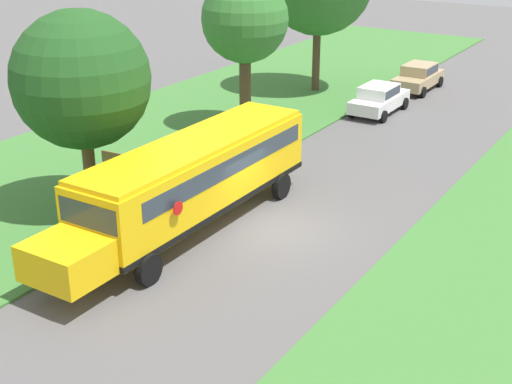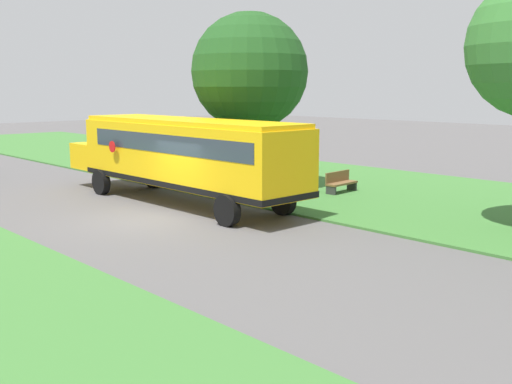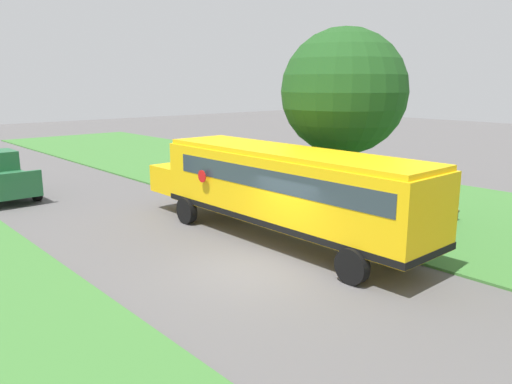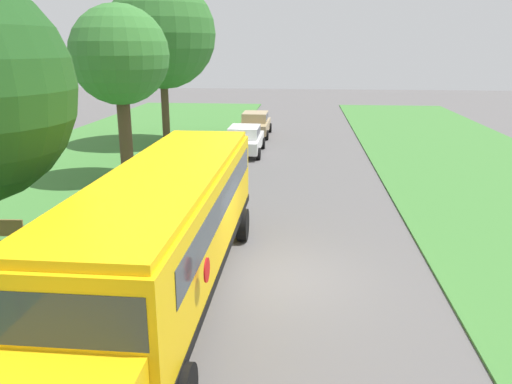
{
  "view_description": "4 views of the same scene",
  "coord_description": "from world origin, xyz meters",
  "px_view_note": "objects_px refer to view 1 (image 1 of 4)",
  "views": [
    {
      "loc": [
        11.44,
        -19.57,
        10.84
      ],
      "look_at": [
        -0.36,
        -0.85,
        1.64
      ],
      "focal_mm": 50.0,
      "sensor_mm": 36.0,
      "label": 1
    },
    {
      "loc": [
        10.54,
        16.44,
        4.24
      ],
      "look_at": [
        -2.04,
        3.07,
        1.07
      ],
      "focal_mm": 42.0,
      "sensor_mm": 36.0,
      "label": 2
    },
    {
      "loc": [
        8.96,
        10.22,
        5.31
      ],
      "look_at": [
        -1.13,
        -1.14,
        1.96
      ],
      "focal_mm": 35.0,
      "sensor_mm": 36.0,
      "label": 3
    },
    {
      "loc": [
        0.47,
        -11.9,
        5.8
      ],
      "look_at": [
        -0.83,
        1.6,
        1.83
      ],
      "focal_mm": 35.0,
      "sensor_mm": 36.0,
      "label": 4
    }
  ],
  "objects_px": {
    "school_bus": "(192,177)",
    "car_white_nearest": "(379,97)",
    "car_tan_middle": "(418,76)",
    "oak_tree_roadside_mid": "(247,19)",
    "oak_tree_beside_bus": "(78,80)",
    "park_bench": "(120,162)"
  },
  "relations": [
    {
      "from": "car_white_nearest",
      "to": "car_tan_middle",
      "type": "height_order",
      "value": "same"
    },
    {
      "from": "oak_tree_beside_bus",
      "to": "park_bench",
      "type": "distance_m",
      "value": 5.94
    },
    {
      "from": "car_white_nearest",
      "to": "oak_tree_roadside_mid",
      "type": "distance_m",
      "value": 8.83
    },
    {
      "from": "oak_tree_beside_bus",
      "to": "park_bench",
      "type": "xyz_separation_m",
      "value": [
        -1.7,
        3.53,
        -4.46
      ]
    },
    {
      "from": "oak_tree_beside_bus",
      "to": "oak_tree_roadside_mid",
      "type": "relative_size",
      "value": 0.98
    },
    {
      "from": "car_tan_middle",
      "to": "oak_tree_roadside_mid",
      "type": "xyz_separation_m",
      "value": [
        -4.5,
        -12.06,
        4.55
      ]
    },
    {
      "from": "car_tan_middle",
      "to": "park_bench",
      "type": "height_order",
      "value": "car_tan_middle"
    },
    {
      "from": "car_white_nearest",
      "to": "oak_tree_beside_bus",
      "type": "bearing_deg",
      "value": -102.7
    },
    {
      "from": "car_white_nearest",
      "to": "oak_tree_roadside_mid",
      "type": "height_order",
      "value": "oak_tree_roadside_mid"
    },
    {
      "from": "car_white_nearest",
      "to": "oak_tree_beside_bus",
      "type": "relative_size",
      "value": 0.59
    },
    {
      "from": "school_bus",
      "to": "car_tan_middle",
      "type": "bearing_deg",
      "value": 90.56
    },
    {
      "from": "school_bus",
      "to": "oak_tree_roadside_mid",
      "type": "bearing_deg",
      "value": 113.66
    },
    {
      "from": "school_bus",
      "to": "car_white_nearest",
      "type": "height_order",
      "value": "school_bus"
    },
    {
      "from": "park_bench",
      "to": "car_tan_middle",
      "type": "bearing_deg",
      "value": 74.22
    },
    {
      "from": "school_bus",
      "to": "oak_tree_beside_bus",
      "type": "bearing_deg",
      "value": -168.84
    },
    {
      "from": "car_white_nearest",
      "to": "car_tan_middle",
      "type": "xyz_separation_m",
      "value": [
        0.0,
        5.97,
        0.0
      ]
    },
    {
      "from": "school_bus",
      "to": "car_tan_middle",
      "type": "distance_m",
      "value": 22.85
    },
    {
      "from": "park_bench",
      "to": "car_white_nearest",
      "type": "bearing_deg",
      "value": 68.1
    },
    {
      "from": "car_white_nearest",
      "to": "oak_tree_beside_bus",
      "type": "xyz_separation_m",
      "value": [
        -3.99,
        -17.68,
        4.06
      ]
    },
    {
      "from": "oak_tree_beside_bus",
      "to": "oak_tree_roadside_mid",
      "type": "xyz_separation_m",
      "value": [
        -0.51,
        11.6,
        0.49
      ]
    },
    {
      "from": "car_tan_middle",
      "to": "oak_tree_roadside_mid",
      "type": "bearing_deg",
      "value": -110.45
    },
    {
      "from": "oak_tree_beside_bus",
      "to": "oak_tree_roadside_mid",
      "type": "bearing_deg",
      "value": 92.52
    }
  ]
}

